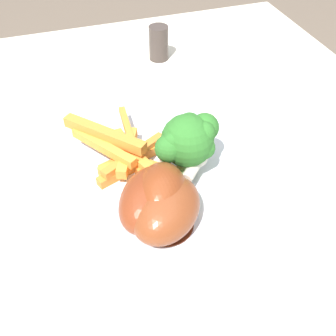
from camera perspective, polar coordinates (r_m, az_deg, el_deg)
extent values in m
cube|color=silver|center=(0.41, 6.38, -10.48)|extent=(0.99, 0.65, 0.03)
cylinder|color=#ACA695|center=(0.96, -21.16, -6.35)|extent=(0.06, 0.06, 0.69)
cylinder|color=#ACA695|center=(1.02, 9.03, 0.54)|extent=(0.06, 0.06, 0.69)
cylinder|color=silver|center=(0.43, 0.00, -2.50)|extent=(0.26, 0.26, 0.01)
cylinder|color=#84B752|center=(0.43, 2.63, 0.70)|extent=(0.02, 0.02, 0.02)
sphere|color=#2F7429|center=(0.41, 2.77, 3.91)|extent=(0.05, 0.05, 0.05)
sphere|color=#2F7429|center=(0.43, 3.06, 6.19)|extent=(0.03, 0.03, 0.03)
sphere|color=#2F7429|center=(0.41, 5.05, 2.87)|extent=(0.02, 0.02, 0.02)
sphere|color=#2F7429|center=(0.40, 0.68, 3.76)|extent=(0.02, 0.02, 0.02)
sphere|color=#2F7429|center=(0.40, 0.11, 2.81)|extent=(0.03, 0.03, 0.03)
sphere|color=#2F7429|center=(0.41, 5.21, 5.75)|extent=(0.03, 0.03, 0.03)
sphere|color=#2F7429|center=(0.40, 5.10, 5.00)|extent=(0.02, 0.02, 0.02)
cube|color=orange|center=(0.45, -5.01, 1.49)|extent=(0.10, 0.03, 0.01)
cube|color=orange|center=(0.42, -3.79, -2.04)|extent=(0.05, 0.05, 0.01)
cube|color=#F99537|center=(0.44, -9.13, 2.98)|extent=(0.08, 0.06, 0.01)
cube|color=orange|center=(0.44, -4.88, 1.41)|extent=(0.04, 0.08, 0.01)
cube|color=orange|center=(0.43, -6.40, -0.42)|extent=(0.03, 0.06, 0.01)
cube|color=#F99637|center=(0.43, -4.23, 1.14)|extent=(0.08, 0.04, 0.01)
cube|color=orange|center=(0.44, -5.80, 2.28)|extent=(0.07, 0.04, 0.01)
cube|color=orange|center=(0.46, -5.64, 5.28)|extent=(0.09, 0.01, 0.01)
cube|color=orange|center=(0.45, -5.84, 1.34)|extent=(0.03, 0.07, 0.01)
cube|color=orange|center=(0.44, -4.83, 1.80)|extent=(0.05, 0.08, 0.01)
cube|color=orange|center=(0.44, -9.04, 4.80)|extent=(0.08, 0.08, 0.01)
cylinder|color=#5A210F|center=(0.40, -0.90, -6.12)|extent=(0.04, 0.04, 0.00)
ellipsoid|color=brown|center=(0.38, -0.94, -3.73)|extent=(0.08, 0.07, 0.05)
cylinder|color=beige|center=(0.42, -0.25, 1.98)|extent=(0.04, 0.03, 0.01)
sphere|color=silver|center=(0.44, -0.04, 3.75)|extent=(0.02, 0.02, 0.02)
cylinder|color=#591F0F|center=(0.40, -2.77, -6.50)|extent=(0.05, 0.05, 0.00)
ellipsoid|color=maroon|center=(0.38, -2.88, -4.44)|extent=(0.09, 0.09, 0.04)
cylinder|color=beige|center=(0.42, -0.30, 1.36)|extent=(0.04, 0.03, 0.01)
sphere|color=silver|center=(0.43, 0.34, 2.87)|extent=(0.02, 0.02, 0.02)
cylinder|color=#5B2412|center=(0.39, -0.28, -7.90)|extent=(0.05, 0.05, 0.00)
ellipsoid|color=brown|center=(0.37, -0.29, -5.85)|extent=(0.10, 0.10, 0.04)
cylinder|color=beige|center=(0.41, 3.43, -0.08)|extent=(0.03, 0.03, 0.01)
sphere|color=silver|center=(0.42, 4.36, 1.41)|extent=(0.02, 0.02, 0.02)
cylinder|color=#423833|center=(0.65, -1.33, 17.29)|extent=(0.03, 0.03, 0.05)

